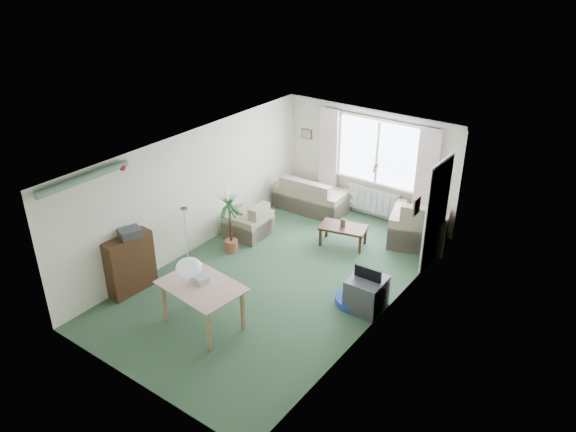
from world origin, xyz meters
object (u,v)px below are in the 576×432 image
Objects in this scene: coffee_table at (343,236)px; dining_table at (203,306)px; armchair_left at (248,219)px; bookshelf at (130,264)px; armchair_corner at (420,221)px; sofa at (312,193)px; tv_cube at (366,293)px; pet_bed at (354,300)px; houseplant at (230,222)px.

coffee_table is 0.77× the size of dining_table.
armchair_left is 0.77× the size of bookshelf.
armchair_corner is 1.19× the size of coffee_table.
coffee_table is 4.13m from bookshelf.
armchair_corner is 4.77m from dining_table.
tv_cube is (2.80, -2.59, -0.11)m from sofa.
pet_bed is at bearing 131.78° from sofa.
tv_cube reaches higher than coffee_table.
bookshelf is 0.89× the size of dining_table.
tv_cube is (1.40, -1.60, 0.08)m from coffee_table.
armchair_corner is 1.69× the size of pet_bed.
houseplant reaches higher than sofa.
dining_table is (1.18, -2.02, -0.27)m from houseplant.
armchair_corner is (2.58, -0.02, 0.09)m from sofa.
tv_cube is (0.22, -2.57, -0.20)m from armchair_corner.
armchair_left is (-2.98, -1.75, -0.12)m from armchair_corner.
bookshelf is 1.69m from dining_table.
armchair_corner is at bearing 56.63° from bookshelf.
bookshelf is at bearing -121.26° from coffee_table.
pet_bed is (-0.22, -0.01, -0.22)m from tv_cube.
armchair_left reaches higher than pet_bed.
dining_table is at bearing 22.36° from armchair_left.
sofa is 1.94× the size of armchair_left.
houseplant is at bearing 8.67° from armchair_left.
houseplant reaches higher than pet_bed.
bookshelf is (-3.32, -4.49, 0.04)m from armchair_corner.
sofa is at bearing 163.49° from armchair_left.
armchair_corner is at bearing 39.43° from coffee_table.
bookshelf is at bearing -103.78° from houseplant.
houseplant reaches higher than coffee_table.
pet_bed is (1.64, 1.91, -0.30)m from dining_table.
armchair_left is 1.97m from coffee_table.
bookshelf reaches higher than coffee_table.
tv_cube is (3.20, -0.82, -0.08)m from armchair_left.
bookshelf is at bearing 37.43° from armchair_corner.
armchair_corner is 1.55m from coffee_table.
bookshelf reaches higher than sofa.
tv_cube is (3.04, -0.10, -0.35)m from houseplant.
pet_bed is (2.98, -0.83, -0.30)m from armchair_left.
tv_cube is at bearing -48.72° from coffee_table.
coffee_table is 2.26m from houseplant.
dining_table is at bearing 53.85° from armchair_corner.
houseplant reaches higher than armchair_left.
armchair_corner is 0.92× the size of dining_table.
houseplant reaches higher than bookshelf.
armchair_corner reaches higher than tv_cube.
armchair_corner reaches higher than armchair_left.
coffee_table is at bearing 61.81° from bookshelf.
bookshelf is at bearing 77.65° from sofa.
houseplant is 1.98× the size of pet_bed.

